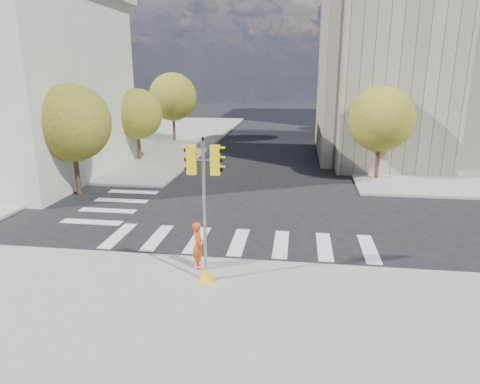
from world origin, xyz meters
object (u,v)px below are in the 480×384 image
(traffic_signal, at_px, (205,223))
(photographer, at_px, (198,245))
(lamp_near, at_px, (379,106))
(lamp_far, at_px, (356,96))

(traffic_signal, bearing_deg, photographer, 115.52)
(lamp_near, xyz_separation_m, lamp_far, (0.00, 14.00, 0.00))
(traffic_signal, bearing_deg, lamp_far, 74.27)
(photographer, bearing_deg, lamp_near, -50.83)
(traffic_signal, height_order, photographer, traffic_signal)
(traffic_signal, distance_m, photographer, 1.62)
(traffic_signal, relative_size, photographer, 2.81)
(lamp_near, distance_m, photographer, 21.34)
(lamp_near, xyz_separation_m, photographer, (-9.16, -18.94, -3.56))
(lamp_near, height_order, traffic_signal, lamp_near)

